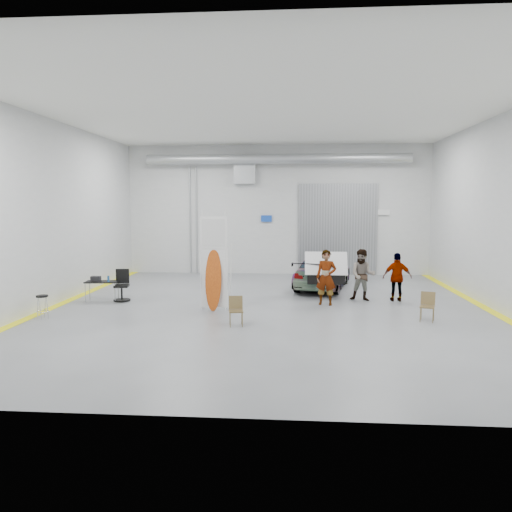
# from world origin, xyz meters

# --- Properties ---
(ground) EXTENTS (16.00, 16.00, 0.00)m
(ground) POSITION_xyz_m (0.00, 0.00, 0.00)
(ground) COLOR slate
(ground) RESTS_ON ground
(room_shell) EXTENTS (14.02, 16.18, 6.01)m
(room_shell) POSITION_xyz_m (0.24, 2.22, 4.08)
(room_shell) COLOR silver
(room_shell) RESTS_ON ground
(sedan_car) EXTENTS (2.69, 4.64, 1.26)m
(sedan_car) POSITION_xyz_m (1.90, 4.12, 0.63)
(sedan_car) COLOR silver
(sedan_car) RESTS_ON ground
(person_a) EXTENTS (0.73, 0.56, 1.81)m
(person_a) POSITION_xyz_m (1.84, 0.84, 0.91)
(person_a) COLOR #996F53
(person_a) RESTS_ON ground
(person_b) EXTENTS (0.97, 0.82, 1.76)m
(person_b) POSITION_xyz_m (3.12, 1.64, 0.88)
(person_b) COLOR slate
(person_b) RESTS_ON ground
(person_c) EXTENTS (0.96, 0.42, 1.64)m
(person_c) POSITION_xyz_m (4.28, 1.64, 0.82)
(person_c) COLOR brown
(person_c) RESTS_ON ground
(surfboard_display) EXTENTS (0.87, 0.30, 3.08)m
(surfboard_display) POSITION_xyz_m (-1.63, -0.34, 1.25)
(surfboard_display) COLOR white
(surfboard_display) RESTS_ON ground
(folding_chair_near) EXTENTS (0.43, 0.45, 0.79)m
(folding_chair_near) POSITION_xyz_m (-0.76, -2.18, 0.25)
(folding_chair_near) COLOR brown
(folding_chair_near) RESTS_ON ground
(folding_chair_far) EXTENTS (0.49, 0.52, 0.82)m
(folding_chair_far) POSITION_xyz_m (4.53, -1.27, 0.25)
(folding_chair_far) COLOR brown
(folding_chair_far) RESTS_ON ground
(shop_stool) EXTENTS (0.35, 0.35, 0.68)m
(shop_stool) POSITION_xyz_m (-6.39, -1.79, 0.34)
(shop_stool) COLOR black
(shop_stool) RESTS_ON ground
(work_table) EXTENTS (1.12, 0.63, 0.88)m
(work_table) POSITION_xyz_m (-5.75, 0.91, 0.68)
(work_table) COLOR #999CA1
(work_table) RESTS_ON ground
(office_chair) EXTENTS (0.56, 0.57, 1.05)m
(office_chair) POSITION_xyz_m (-5.02, 0.99, 0.46)
(office_chair) COLOR black
(office_chair) RESTS_ON ground
(trunk_lid) EXTENTS (1.47, 0.89, 0.04)m
(trunk_lid) POSITION_xyz_m (1.90, 2.19, 1.28)
(trunk_lid) COLOR silver
(trunk_lid) RESTS_ON sedan_car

